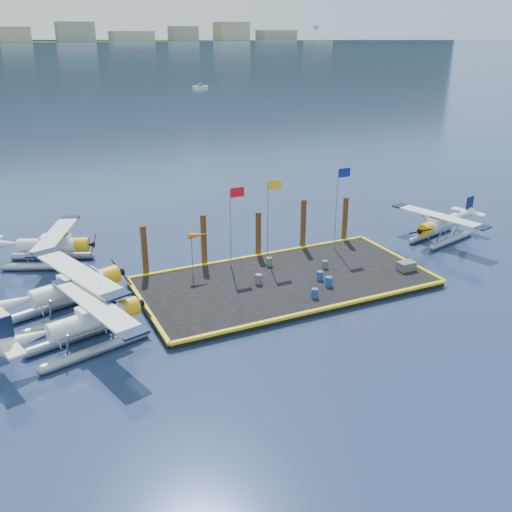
{
  "coord_description": "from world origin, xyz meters",
  "views": [
    {
      "loc": [
        -17.52,
        -32.24,
        16.79
      ],
      "look_at": [
        -1.31,
        2.0,
        1.71
      ],
      "focal_mm": 40.0,
      "sensor_mm": 36.0,
      "label": 1
    }
  ],
  "objects_px": {
    "seaplane_d": "(440,226)",
    "crate": "(406,266)",
    "drum_5": "(269,262)",
    "seaplane_a": "(92,322)",
    "piling_0": "(145,252)",
    "piling_3": "(303,225)",
    "drum_3": "(315,293)",
    "piling_2": "(258,235)",
    "seaplane_b": "(73,290)",
    "piling_4": "(345,221)",
    "drum_0": "(259,279)",
    "flagpole_red": "(233,215)",
    "drum_1": "(329,281)",
    "seaplane_c": "(52,247)",
    "piling_1": "(204,242)",
    "windsock": "(198,236)",
    "flagpole_blue": "(339,197)",
    "drum_4": "(325,264)",
    "flagpole_yellow": "(270,208)",
    "drum_2": "(320,275)"
  },
  "relations": [
    {
      "from": "drum_3",
      "to": "drum_2",
      "type": "bearing_deg",
      "value": 52.12
    },
    {
      "from": "seaplane_c",
      "to": "drum_0",
      "type": "xyz_separation_m",
      "value": [
        12.32,
        -10.65,
        -0.7
      ]
    },
    {
      "from": "drum_5",
      "to": "piling_3",
      "type": "height_order",
      "value": "piling_3"
    },
    {
      "from": "piling_0",
      "to": "piling_3",
      "type": "bearing_deg",
      "value": 0.0
    },
    {
      "from": "seaplane_c",
      "to": "drum_0",
      "type": "height_order",
      "value": "seaplane_c"
    },
    {
      "from": "piling_0",
      "to": "piling_1",
      "type": "distance_m",
      "value": 4.5
    },
    {
      "from": "drum_2",
      "to": "drum_4",
      "type": "bearing_deg",
      "value": 48.71
    },
    {
      "from": "drum_4",
      "to": "piling_0",
      "type": "bearing_deg",
      "value": 158.77
    },
    {
      "from": "drum_3",
      "to": "windsock",
      "type": "bearing_deg",
      "value": 127.52
    },
    {
      "from": "seaplane_b",
      "to": "piling_4",
      "type": "bearing_deg",
      "value": 80.45
    },
    {
      "from": "flagpole_yellow",
      "to": "drum_2",
      "type": "bearing_deg",
      "value": -71.92
    },
    {
      "from": "flagpole_red",
      "to": "piling_1",
      "type": "bearing_deg",
      "value": 136.85
    },
    {
      "from": "drum_1",
      "to": "windsock",
      "type": "height_order",
      "value": "windsock"
    },
    {
      "from": "seaplane_d",
      "to": "flagpole_blue",
      "type": "bearing_deg",
      "value": 66.52
    },
    {
      "from": "drum_3",
      "to": "flagpole_red",
      "type": "height_order",
      "value": "flagpole_red"
    },
    {
      "from": "flagpole_red",
      "to": "flagpole_yellow",
      "type": "height_order",
      "value": "flagpole_yellow"
    },
    {
      "from": "drum_2",
      "to": "flagpole_red",
      "type": "relative_size",
      "value": 0.1
    },
    {
      "from": "piling_2",
      "to": "drum_1",
      "type": "bearing_deg",
      "value": -77.17
    },
    {
      "from": "seaplane_c",
      "to": "flagpole_yellow",
      "type": "relative_size",
      "value": 1.46
    },
    {
      "from": "windsock",
      "to": "piling_0",
      "type": "xyz_separation_m",
      "value": [
        -3.47,
        1.6,
        -1.23
      ]
    },
    {
      "from": "seaplane_d",
      "to": "windsock",
      "type": "relative_size",
      "value": 2.8
    },
    {
      "from": "windsock",
      "to": "flagpole_blue",
      "type": "bearing_deg",
      "value": -0.0
    },
    {
      "from": "drum_0",
      "to": "windsock",
      "type": "relative_size",
      "value": 0.22
    },
    {
      "from": "drum_0",
      "to": "flagpole_red",
      "type": "height_order",
      "value": "flagpole_red"
    },
    {
      "from": "windsock",
      "to": "drum_4",
      "type": "bearing_deg",
      "value": -19.79
    },
    {
      "from": "seaplane_c",
      "to": "piling_3",
      "type": "relative_size",
      "value": 2.1
    },
    {
      "from": "drum_1",
      "to": "piling_2",
      "type": "distance_m",
      "value": 7.88
    },
    {
      "from": "drum_1",
      "to": "drum_4",
      "type": "distance_m",
      "value": 3.22
    },
    {
      "from": "seaplane_d",
      "to": "piling_3",
      "type": "bearing_deg",
      "value": 60.5
    },
    {
      "from": "drum_5",
      "to": "flagpole_blue",
      "type": "bearing_deg",
      "value": 8.59
    },
    {
      "from": "drum_4",
      "to": "flagpole_yellow",
      "type": "bearing_deg",
      "value": 133.65
    },
    {
      "from": "piling_1",
      "to": "piling_3",
      "type": "xyz_separation_m",
      "value": [
        8.5,
        0.0,
        0.05
      ]
    },
    {
      "from": "seaplane_a",
      "to": "piling_0",
      "type": "distance_m",
      "value": 9.57
    },
    {
      "from": "piling_4",
      "to": "drum_1",
      "type": "bearing_deg",
      "value": -129.52
    },
    {
      "from": "drum_2",
      "to": "piling_2",
      "type": "xyz_separation_m",
      "value": [
        -1.76,
        6.37,
        1.2
      ]
    },
    {
      "from": "windsock",
      "to": "drum_0",
      "type": "bearing_deg",
      "value": -48.96
    },
    {
      "from": "seaplane_c",
      "to": "piling_4",
      "type": "height_order",
      "value": "piling_4"
    },
    {
      "from": "seaplane_d",
      "to": "crate",
      "type": "relative_size",
      "value": 6.87
    },
    {
      "from": "drum_1",
      "to": "piling_2",
      "type": "relative_size",
      "value": 0.18
    },
    {
      "from": "drum_3",
      "to": "piling_2",
      "type": "bearing_deg",
      "value": 89.59
    },
    {
      "from": "flagpole_yellow",
      "to": "windsock",
      "type": "height_order",
      "value": "flagpole_yellow"
    },
    {
      "from": "seaplane_b",
      "to": "seaplane_c",
      "type": "relative_size",
      "value": 1.12
    },
    {
      "from": "drum_5",
      "to": "seaplane_a",
      "type": "bearing_deg",
      "value": -158.72
    },
    {
      "from": "seaplane_d",
      "to": "flagpole_red",
      "type": "xyz_separation_m",
      "value": [
        -18.46,
        1.39,
        3.04
      ]
    },
    {
      "from": "drum_5",
      "to": "drum_4",
      "type": "bearing_deg",
      "value": -31.25
    },
    {
      "from": "seaplane_a",
      "to": "piling_1",
      "type": "xyz_separation_m",
      "value": [
        9.73,
        8.0,
        0.65
      ]
    },
    {
      "from": "piling_0",
      "to": "piling_4",
      "type": "relative_size",
      "value": 1.0
    },
    {
      "from": "drum_5",
      "to": "flagpole_red",
      "type": "xyz_separation_m",
      "value": [
        -2.45,
        0.99,
        3.68
      ]
    },
    {
      "from": "piling_1",
      "to": "seaplane_c",
      "type": "bearing_deg",
      "value": 151.78
    },
    {
      "from": "crate",
      "to": "seaplane_a",
      "type": "bearing_deg",
      "value": -179.02
    }
  ]
}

